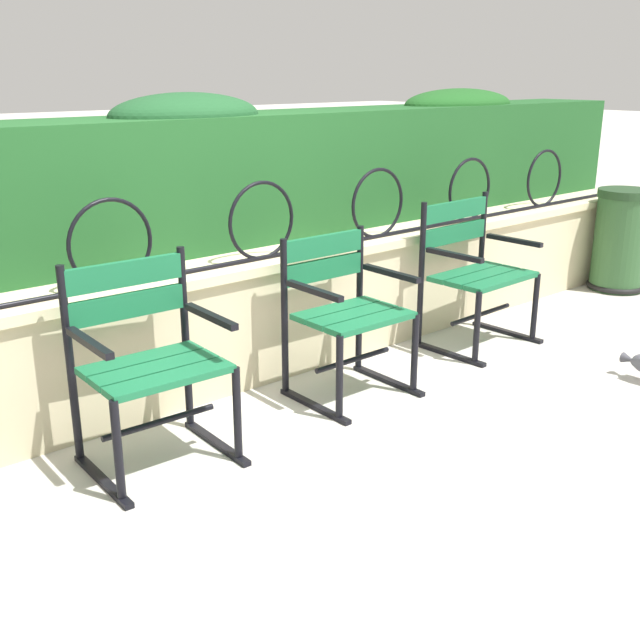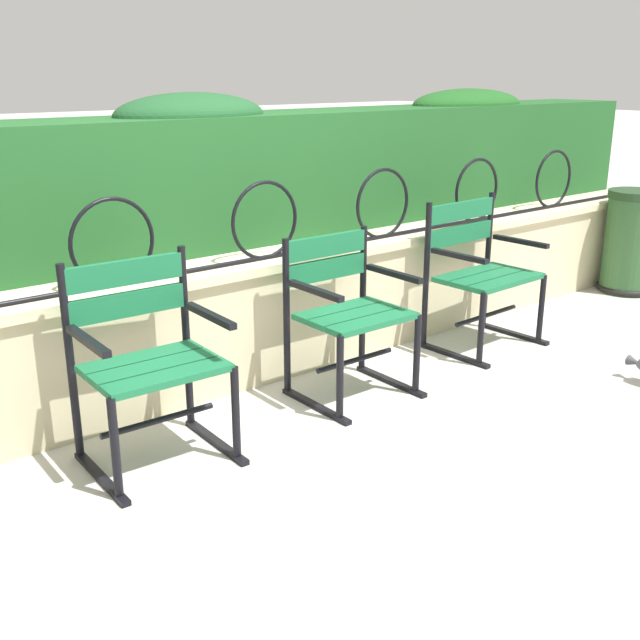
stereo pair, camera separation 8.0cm
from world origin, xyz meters
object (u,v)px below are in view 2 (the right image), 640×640
park_chair_centre_left (146,357)px  trash_bin (631,244)px  park_chair_centre_right (346,310)px  park_chair_rightmost (479,269)px

park_chair_centre_left → trash_bin: park_chair_centre_left is taller
park_chair_centre_left → park_chair_centre_right: bearing=0.2°
park_chair_centre_right → park_chair_rightmost: size_ratio=0.93×
park_chair_rightmost → park_chair_centre_right: bearing=-176.7°
park_chair_centre_right → park_chair_rightmost: (1.13, 0.07, 0.02)m
trash_bin → park_chair_centre_left: bearing=-178.4°
park_chair_rightmost → trash_bin: (1.84, 0.04, -0.10)m
park_chair_centre_left → park_chair_rightmost: (2.27, 0.07, 0.01)m
park_chair_rightmost → park_chair_centre_left: bearing=-178.2°
park_chair_centre_left → park_chair_centre_right: size_ratio=1.06×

